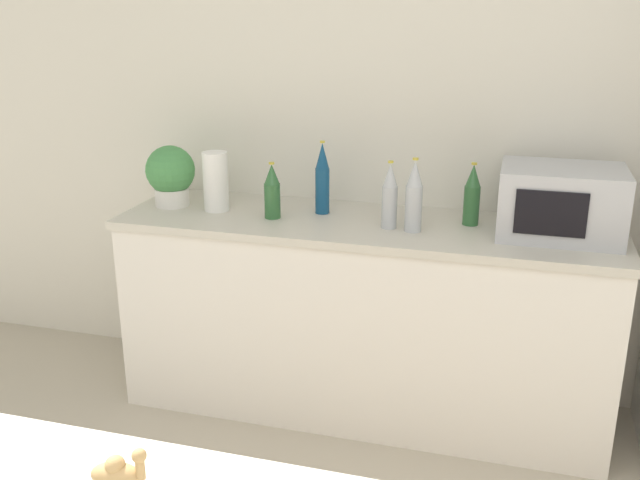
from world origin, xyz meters
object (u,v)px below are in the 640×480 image
back_bottle_1 (272,192)px  back_bottle_3 (472,195)px  back_bottle_0 (414,197)px  potted_plant (171,174)px  microwave (561,202)px  paper_towel_roll (216,181)px  back_bottle_2 (322,179)px  back_bottle_4 (390,196)px  camel_figurine (118,474)px

back_bottle_1 → back_bottle_3: bearing=9.1°
back_bottle_0 → back_bottle_3: 0.27m
potted_plant → back_bottle_3: size_ratio=1.05×
potted_plant → microwave: same height
paper_towel_roll → back_bottle_3: size_ratio=1.00×
back_bottle_3 → back_bottle_2: bearing=-179.7°
paper_towel_roll → back_bottle_4: size_ratio=0.94×
microwave → back_bottle_0: back_bottle_0 is taller
microwave → back_bottle_0: (-0.57, -0.10, 0.01)m
microwave → camel_figurine: bearing=-110.3°
potted_plant → back_bottle_4: back_bottle_4 is taller
paper_towel_roll → back_bottle_1: size_ratio=1.08×
potted_plant → paper_towel_roll: potted_plant is taller
back_bottle_1 → back_bottle_4: size_ratio=0.87×
microwave → back_bottle_1: size_ratio=1.94×
microwave → back_bottle_1: 1.19m
microwave → back_bottle_0: size_ratio=1.57×
back_bottle_4 → camel_figurine: (-0.08, -1.97, 0.04)m
back_bottle_2 → back_bottle_4: back_bottle_2 is taller
microwave → back_bottle_4: back_bottle_4 is taller
back_bottle_0 → back_bottle_1: (-0.62, 0.02, -0.03)m
paper_towel_roll → back_bottle_3: 1.13m
potted_plant → microwave: 1.71m
microwave → camel_figurine: microwave is taller
back_bottle_3 → camel_figurine: size_ratio=2.15×
paper_towel_roll → back_bottle_0: 0.91m
potted_plant → microwave: (1.71, 0.02, -0.01)m
back_bottle_3 → camel_figurine: 2.15m
back_bottle_2 → back_bottle_4: size_ratio=1.14×
back_bottle_0 → back_bottle_1: 0.62m
potted_plant → camel_figurine: bearing=-65.0°
microwave → back_bottle_3: microwave is taller
back_bottle_0 → camel_figurine: size_ratio=2.47×
camel_figurine → back_bottle_2: bearing=96.6°
back_bottle_3 → back_bottle_4: size_ratio=0.94×
back_bottle_1 → back_bottle_2: size_ratio=0.76×
microwave → back_bottle_4: size_ratio=1.69×
paper_towel_roll → back_bottle_2: back_bottle_2 is taller
back_bottle_4 → back_bottle_2: bearing=157.6°
microwave → potted_plant: bearing=-179.5°
microwave → back_bottle_3: (-0.35, 0.06, -0.01)m
back_bottle_4 → microwave: bearing=6.9°
paper_towel_roll → microwave: microwave is taller
potted_plant → camel_figurine: 2.24m
back_bottle_2 → back_bottle_3: size_ratio=1.22×
paper_towel_roll → back_bottle_4: bearing=-3.6°
back_bottle_0 → back_bottle_4: size_ratio=1.08×
potted_plant → back_bottle_0: size_ratio=0.91×
potted_plant → camel_figurine: potted_plant is taller
paper_towel_roll → microwave: bearing=1.3°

